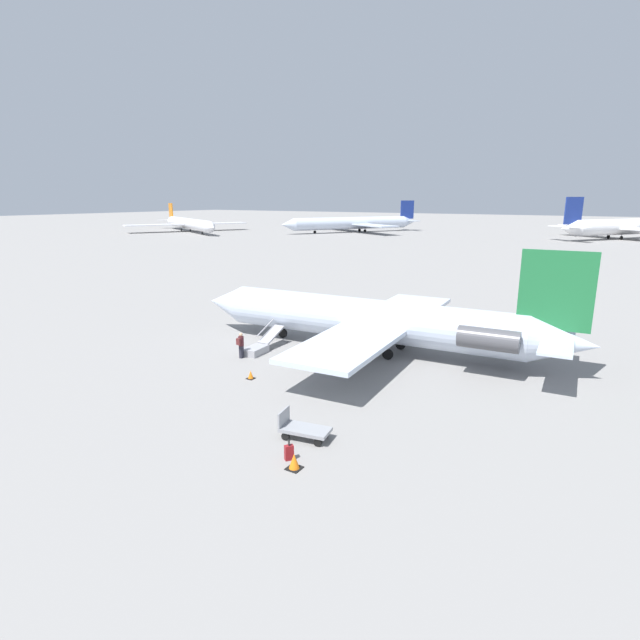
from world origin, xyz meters
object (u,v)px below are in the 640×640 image
airplane_taxiing_distant (623,227)px  airplane_far_left (354,223)px  boarding_stairs (259,347)px  suitcase (289,452)px  luggage_cart (303,429)px  airplane_far_center (188,223)px  airplane_main (379,320)px  passenger (241,344)px

airplane_taxiing_distant → airplane_far_left: size_ratio=0.93×
boarding_stairs → suitcase: (-10.26, 10.82, -0.06)m
luggage_cart → suitcase: bearing=96.7°
airplane_far_center → airplane_far_left: size_ratio=1.05×
airplane_far_left → luggage_cart: 136.45m
airplane_taxiing_distant → suitcase: size_ratio=45.22×
suitcase → boarding_stairs: bearing=-46.5°
airplane_main → airplane_taxiing_distant: 122.18m
luggage_cart → airplane_far_left: bearing=-73.2°
boarding_stairs → passenger: (0.20, 1.63, 0.61)m
airplane_main → boarding_stairs: bearing=28.5°
airplane_taxiing_distant → luggage_cart: airplane_taxiing_distant is taller
airplane_taxiing_distant → passenger: size_ratio=22.87×
airplane_main → airplane_taxiing_distant: airplane_taxiing_distant is taller
airplane_main → airplane_far_left: airplane_far_left is taller
airplane_main → boarding_stairs: (7.01, 4.49, -1.88)m
airplane_far_center → suitcase: airplane_far_center is taller
airplane_far_left → suitcase: size_ratio=48.65×
boarding_stairs → luggage_cart: 13.20m
boarding_stairs → airplane_far_left: bearing=21.0°
passenger → luggage_cart: (-9.88, 7.34, -0.54)m
airplane_far_left → luggage_cart: bearing=58.3°
airplane_taxiing_distant → suitcase: (8.22, 136.94, -2.83)m
airplane_far_left → suitcase: airplane_far_left is taller
airplane_taxiing_distant → passenger: (18.68, 127.75, -2.16)m
airplane_far_center → suitcase: bearing=-14.0°
airplane_main → suitcase: size_ratio=32.05×
luggage_cart → boarding_stairs: bearing=-53.2°
airplane_main → boarding_stairs: 8.53m
airplane_taxiing_distant → airplane_far_center: bearing=143.3°
airplane_main → luggage_cart: airplane_main is taller
passenger → suitcase: 13.94m
passenger → airplane_far_left: bearing=20.6°
airplane_far_left → luggage_cart: airplane_far_left is taller
passenger → luggage_cart: bearing=-130.7°
airplane_taxiing_distant → boarding_stairs: airplane_taxiing_distant is taller
airplane_far_left → boarding_stairs: airplane_far_left is taller
airplane_main → passenger: size_ratio=16.21×
luggage_cart → suitcase: size_ratio=2.68×
airplane_main → airplane_far_left: 123.31m
airplane_main → airplane_far_center: airplane_far_center is taller
airplane_taxiing_distant → suitcase: airplane_taxiing_distant is taller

